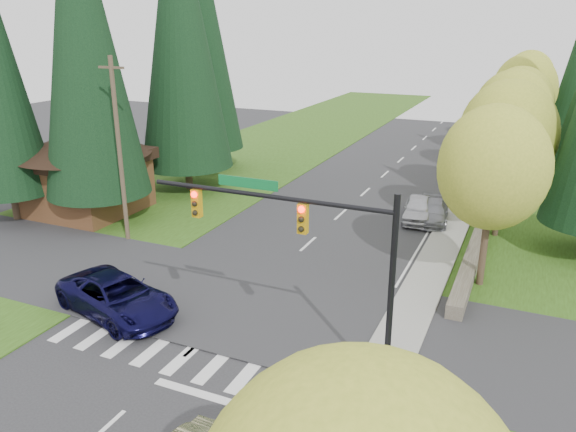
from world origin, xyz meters
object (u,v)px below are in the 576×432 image
Objects in this scene: suv_navy at (117,296)px; parked_car_a at (418,209)px; parked_car_c at (461,166)px; parked_car_e at (475,134)px; parked_car_b at (433,212)px; parked_car_d at (473,147)px.

suv_navy is 1.36× the size of parked_car_a.
suv_navy is 19.16m from parked_car_a.
suv_navy is at bearing -107.63° from parked_car_c.
parked_car_b is at bearing -84.16° from parked_car_e.
parked_car_d is (0.00, 7.84, -0.04)m from parked_car_c.
parked_car_e is (-0.64, 15.43, -0.18)m from parked_car_c.
parked_car_e reaches higher than parked_car_b.
parked_car_c is at bearing -2.74° from suv_navy.
parked_car_c is at bearing -83.11° from parked_car_e.
parked_car_d is at bearing 82.40° from parked_car_b.
suv_navy is 38.15m from parked_car_d.
parked_car_a reaches higher than parked_car_e.
parked_car_d reaches higher than parked_car_b.
parked_car_b is (0.92, 0.07, -0.11)m from parked_car_a.
parked_car_c reaches higher than parked_car_a.
parked_car_b is 0.93× the size of parked_car_d.
parked_car_b is 0.85× the size of parked_car_c.
parked_car_a is at bearing -86.08° from parked_car_e.
parked_car_c is (0.00, 11.99, 0.20)m from parked_car_b.
parked_car_e is at bearing 91.78° from parked_car_d.
suv_navy is 1.27× the size of parked_car_d.
suv_navy is 1.37× the size of parked_car_b.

